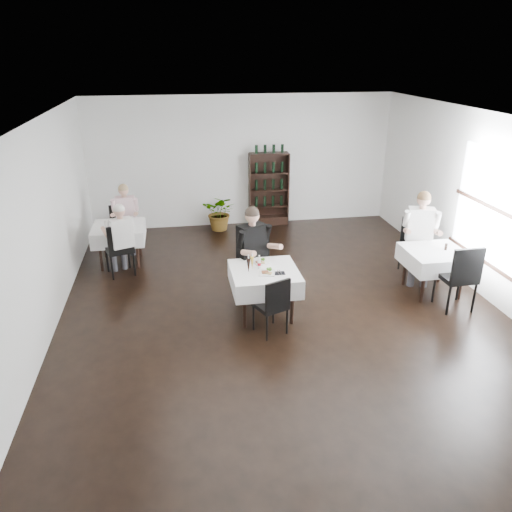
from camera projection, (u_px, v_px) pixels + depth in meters
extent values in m
plane|color=black|center=(282.00, 312.00, 8.02)|extent=(9.00, 9.00, 0.00)
plane|color=white|center=(287.00, 121.00, 6.86)|extent=(9.00, 9.00, 0.00)
plane|color=white|center=(242.00, 162.00, 11.54)|extent=(7.00, 0.00, 7.00)
plane|color=white|center=(431.00, 439.00, 3.35)|extent=(7.00, 0.00, 7.00)
plane|color=white|center=(38.00, 238.00, 6.91)|extent=(0.00, 9.00, 9.00)
plane|color=white|center=(498.00, 212.00, 7.98)|extent=(0.00, 9.00, 9.00)
cube|color=white|center=(497.00, 209.00, 7.96)|extent=(0.03, 2.20, 1.80)
cube|color=black|center=(486.00, 262.00, 8.31)|extent=(0.05, 2.30, 0.06)
cube|color=black|center=(268.00, 220.00, 12.00)|extent=(0.90, 0.28, 0.20)
cylinder|color=black|center=(245.00, 307.00, 7.45)|extent=(0.06, 0.06, 0.71)
cylinder|color=black|center=(238.00, 286.00, 8.11)|extent=(0.06, 0.06, 0.71)
cylinder|color=black|center=(292.00, 303.00, 7.56)|extent=(0.06, 0.06, 0.71)
cylinder|color=black|center=(282.00, 282.00, 8.23)|extent=(0.06, 0.06, 0.71)
cube|color=black|center=(264.00, 272.00, 7.69)|extent=(0.85, 0.85, 0.04)
cube|color=white|center=(264.00, 279.00, 7.74)|extent=(1.03, 1.03, 0.30)
cylinder|color=black|center=(101.00, 253.00, 9.38)|extent=(0.06, 0.06, 0.71)
cylinder|color=black|center=(105.00, 241.00, 10.00)|extent=(0.06, 0.06, 0.71)
cylinder|color=black|center=(137.00, 251.00, 9.49)|extent=(0.06, 0.06, 0.71)
cylinder|color=black|center=(139.00, 239.00, 10.11)|extent=(0.06, 0.06, 0.71)
cube|color=black|center=(119.00, 228.00, 9.60)|extent=(0.80, 0.80, 0.04)
cube|color=white|center=(119.00, 233.00, 9.64)|extent=(0.98, 0.98, 0.30)
cylinder|color=black|center=(423.00, 283.00, 8.21)|extent=(0.06, 0.06, 0.71)
cylinder|color=black|center=(405.00, 266.00, 8.83)|extent=(0.06, 0.06, 0.71)
cylinder|color=black|center=(461.00, 280.00, 8.31)|extent=(0.06, 0.06, 0.71)
cylinder|color=black|center=(441.00, 264.00, 8.93)|extent=(0.06, 0.06, 0.71)
cube|color=black|center=(436.00, 253.00, 8.43)|extent=(0.80, 0.80, 0.04)
cube|color=white|center=(435.00, 259.00, 8.47)|extent=(0.98, 0.98, 0.30)
imported|color=#215A1F|center=(221.00, 212.00, 11.51)|extent=(0.95, 0.90, 0.85)
cylinder|color=black|center=(254.00, 293.00, 8.12)|extent=(0.04, 0.04, 0.49)
cylinder|color=black|center=(244.00, 282.00, 8.48)|extent=(0.04, 0.04, 0.49)
cylinder|color=black|center=(277.00, 288.00, 8.27)|extent=(0.04, 0.04, 0.49)
cylinder|color=black|center=(267.00, 278.00, 8.63)|extent=(0.04, 0.04, 0.49)
cube|color=black|center=(261.00, 270.00, 8.27)|extent=(0.58, 0.58, 0.07)
cube|color=black|center=(256.00, 250.00, 8.35)|extent=(0.49, 0.16, 0.53)
cylinder|color=black|center=(273.00, 311.00, 7.63)|extent=(0.03, 0.03, 0.41)
cylinder|color=black|center=(287.00, 321.00, 7.35)|extent=(0.03, 0.03, 0.41)
cylinder|color=black|center=(253.00, 318.00, 7.45)|extent=(0.03, 0.03, 0.41)
cylinder|color=black|center=(267.00, 328.00, 7.17)|extent=(0.03, 0.03, 0.41)
cube|color=black|center=(270.00, 305.00, 7.31)|extent=(0.54, 0.54, 0.06)
cube|color=black|center=(278.00, 296.00, 7.07)|extent=(0.40, 0.20, 0.45)
cylinder|color=black|center=(119.00, 246.00, 10.10)|extent=(0.03, 0.03, 0.44)
cylinder|color=black|center=(114.00, 240.00, 10.40)|extent=(0.03, 0.03, 0.44)
cylinder|color=black|center=(138.00, 243.00, 10.27)|extent=(0.03, 0.03, 0.44)
cylinder|color=black|center=(132.00, 237.00, 10.58)|extent=(0.03, 0.03, 0.44)
cube|color=black|center=(125.00, 230.00, 10.24)|extent=(0.57, 0.57, 0.07)
cube|color=black|center=(121.00, 215.00, 10.30)|extent=(0.43, 0.20, 0.48)
cylinder|color=black|center=(129.00, 257.00, 9.56)|extent=(0.04, 0.04, 0.46)
cylinder|color=black|center=(134.00, 264.00, 9.23)|extent=(0.04, 0.04, 0.46)
cylinder|color=black|center=(107.00, 260.00, 9.39)|extent=(0.04, 0.04, 0.46)
cylinder|color=black|center=(112.00, 268.00, 9.05)|extent=(0.04, 0.04, 0.46)
cube|color=black|center=(119.00, 249.00, 9.20)|extent=(0.58, 0.58, 0.07)
cube|color=black|center=(120.00, 239.00, 8.93)|extent=(0.46, 0.19, 0.50)
cylinder|color=black|center=(404.00, 266.00, 9.12)|extent=(0.04, 0.04, 0.48)
cylinder|color=black|center=(400.00, 258.00, 9.50)|extent=(0.04, 0.04, 0.48)
cylinder|color=black|center=(427.00, 267.00, 9.10)|extent=(0.04, 0.04, 0.48)
cylinder|color=black|center=(422.00, 258.00, 9.48)|extent=(0.04, 0.04, 0.48)
cube|color=black|center=(415.00, 249.00, 9.19)|extent=(0.57, 0.57, 0.07)
cube|color=black|center=(414.00, 230.00, 9.29)|extent=(0.48, 0.16, 0.52)
cylinder|color=black|center=(458.00, 286.00, 8.33)|extent=(0.04, 0.04, 0.51)
cylinder|color=black|center=(474.00, 298.00, 7.92)|extent=(0.04, 0.04, 0.51)
cylinder|color=black|center=(434.00, 288.00, 8.25)|extent=(0.04, 0.04, 0.51)
cylinder|color=black|center=(448.00, 300.00, 7.85)|extent=(0.04, 0.04, 0.51)
cube|color=black|center=(456.00, 277.00, 7.98)|extent=(0.52, 0.52, 0.08)
cube|color=black|center=(468.00, 265.00, 7.65)|extent=(0.51, 0.07, 0.56)
cube|color=#3E3E46|center=(253.00, 269.00, 8.06)|extent=(0.34, 0.49, 0.16)
cylinder|color=#3E3E46|center=(260.00, 293.00, 8.04)|extent=(0.12, 0.12, 0.55)
cube|color=#3E3E46|center=(264.00, 266.00, 8.18)|extent=(0.34, 0.49, 0.16)
cylinder|color=#3E3E46|center=(271.00, 290.00, 8.16)|extent=(0.12, 0.12, 0.55)
cube|color=black|center=(251.00, 243.00, 8.14)|extent=(0.51, 0.41, 0.61)
cylinder|color=tan|center=(248.00, 253.00, 7.78)|extent=(0.23, 0.35, 0.17)
cylinder|color=tan|center=(275.00, 246.00, 8.05)|extent=(0.23, 0.35, 0.17)
sphere|color=tan|center=(252.00, 216.00, 7.94)|extent=(0.23, 0.23, 0.23)
sphere|color=black|center=(252.00, 214.00, 7.93)|extent=(0.23, 0.23, 0.23)
cube|color=#3E3E46|center=(121.00, 228.00, 10.16)|extent=(0.14, 0.41, 0.14)
cylinder|color=#3E3E46|center=(122.00, 245.00, 10.12)|extent=(0.11, 0.11, 0.48)
cube|color=#3E3E46|center=(131.00, 227.00, 10.19)|extent=(0.14, 0.41, 0.14)
cylinder|color=#3E3E46|center=(132.00, 244.00, 10.15)|extent=(0.11, 0.11, 0.48)
cube|color=beige|center=(125.00, 209.00, 10.22)|extent=(0.39, 0.22, 0.54)
cylinder|color=tan|center=(113.00, 215.00, 9.96)|extent=(0.08, 0.30, 0.15)
cylinder|color=tan|center=(136.00, 214.00, 10.02)|extent=(0.08, 0.30, 0.15)
sphere|color=tan|center=(123.00, 190.00, 10.05)|extent=(0.20, 0.20, 0.20)
sphere|color=olive|center=(123.00, 189.00, 10.04)|extent=(0.20, 0.20, 0.20)
cube|color=#3E3E46|center=(125.00, 245.00, 9.26)|extent=(0.28, 0.43, 0.14)
cylinder|color=#3E3E46|center=(124.00, 257.00, 9.51)|extent=(0.11, 0.11, 0.47)
cube|color=#3E3E46|center=(115.00, 247.00, 9.16)|extent=(0.28, 0.43, 0.14)
cylinder|color=#3E3E46|center=(114.00, 259.00, 9.42)|extent=(0.11, 0.11, 0.47)
cube|color=silver|center=(122.00, 233.00, 8.95)|extent=(0.44, 0.35, 0.53)
cylinder|color=tan|center=(129.00, 228.00, 9.27)|extent=(0.19, 0.31, 0.15)
cylinder|color=tan|center=(105.00, 232.00, 9.04)|extent=(0.19, 0.31, 0.15)
sphere|color=tan|center=(119.00, 211.00, 8.80)|extent=(0.20, 0.20, 0.20)
sphere|color=beige|center=(119.00, 209.00, 8.79)|extent=(0.20, 0.20, 0.20)
cube|color=#3E3E46|center=(413.00, 248.00, 8.86)|extent=(0.30, 0.50, 0.16)
cylinder|color=#3E3E46|center=(412.00, 271.00, 8.81)|extent=(0.12, 0.12, 0.56)
cube|color=#3E3E46|center=(426.00, 249.00, 8.83)|extent=(0.30, 0.50, 0.16)
cylinder|color=#3E3E46|center=(425.00, 272.00, 8.78)|extent=(0.12, 0.12, 0.56)
cube|color=silver|center=(420.00, 225.00, 8.90)|extent=(0.51, 0.38, 0.62)
cylinder|color=tan|center=(407.00, 231.00, 8.67)|extent=(0.20, 0.36, 0.18)
cylinder|color=tan|center=(438.00, 233.00, 8.59)|extent=(0.20, 0.36, 0.18)
sphere|color=tan|center=(424.00, 200.00, 8.69)|extent=(0.24, 0.24, 0.24)
sphere|color=brown|center=(424.00, 198.00, 8.68)|extent=(0.24, 0.24, 0.24)
cube|color=white|center=(260.00, 262.00, 7.93)|extent=(0.28, 0.28, 0.02)
cube|color=#5C2C1A|center=(259.00, 262.00, 7.90)|extent=(0.11, 0.11, 0.02)
sphere|color=#447D21|center=(263.00, 259.00, 7.96)|extent=(0.05, 0.05, 0.05)
cube|color=olive|center=(262.00, 263.00, 7.88)|extent=(0.08, 0.06, 0.02)
cube|color=white|center=(267.00, 273.00, 7.56)|extent=(0.30, 0.30, 0.02)
cube|color=#5C2C1A|center=(265.00, 272.00, 7.53)|extent=(0.10, 0.08, 0.02)
sphere|color=#447D21|center=(270.00, 269.00, 7.59)|extent=(0.06, 0.06, 0.06)
cube|color=olive|center=(269.00, 273.00, 7.50)|extent=(0.11, 0.10, 0.02)
cone|color=black|center=(249.00, 265.00, 7.54)|extent=(0.07, 0.07, 0.24)
cylinder|color=silver|center=(248.00, 256.00, 7.49)|extent=(0.02, 0.02, 0.06)
cone|color=gold|center=(252.00, 263.00, 7.67)|extent=(0.06, 0.06, 0.21)
cylinder|color=silver|center=(252.00, 255.00, 7.62)|extent=(0.02, 0.02, 0.05)
cylinder|color=silver|center=(259.00, 263.00, 7.69)|extent=(0.05, 0.05, 0.18)
cylinder|color=#A50919|center=(259.00, 264.00, 7.70)|extent=(0.06, 0.06, 0.04)
cylinder|color=silver|center=(259.00, 257.00, 7.65)|extent=(0.02, 0.02, 0.04)
cube|color=black|center=(279.00, 273.00, 7.56)|extent=(0.17, 0.14, 0.01)
cylinder|color=silver|center=(278.00, 273.00, 7.55)|extent=(0.02, 0.18, 0.01)
cylinder|color=silver|center=(281.00, 273.00, 7.56)|extent=(0.01, 0.18, 0.01)
cylinder|color=black|center=(446.00, 247.00, 8.42)|extent=(0.05, 0.05, 0.11)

